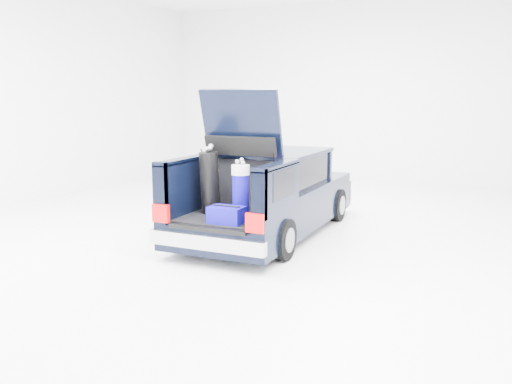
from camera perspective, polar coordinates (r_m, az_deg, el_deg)
The scene contains 6 objects.
ground at distance 9.50m, azimuth 1.25°, elevation -4.38°, with size 14.00×14.00×0.00m, color white.
car at distance 9.45m, azimuth 1.52°, elevation -0.28°, with size 1.87×4.65×2.47m.
red_suitcase at distance 7.94m, azimuth 0.83°, elevation -0.96°, with size 0.37×0.31×0.53m.
black_golf_bag at distance 8.24m, azimuth -4.88°, elevation 1.00°, with size 0.39×0.42×1.05m.
blue_golf_bag at distance 7.91m, azimuth -1.63°, elevation 0.12°, with size 0.27×0.27×0.89m.
blue_duffel at distance 7.64m, azimuth -3.11°, elevation -2.41°, with size 0.49×0.32×0.26m.
Camera 1 is at (3.62, -8.46, 2.36)m, focal length 38.00 mm.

